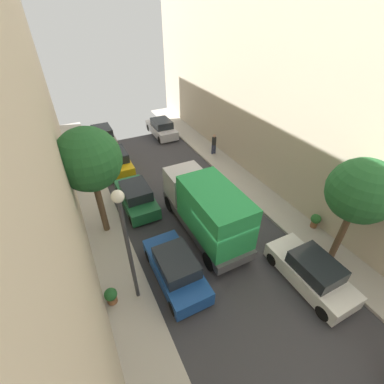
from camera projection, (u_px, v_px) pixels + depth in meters
ground at (221, 254)px, 13.73m from camera, size 32.00×32.00×0.00m
sidewalk_left at (127, 291)px, 11.87m from camera, size 2.00×44.00×0.15m
sidewalk_right at (294, 223)px, 15.50m from camera, size 2.00×44.00×0.15m
parked_car_left_2 at (176, 268)px, 12.11m from camera, size 1.78×4.20×1.57m
parked_car_left_3 at (136, 197)px, 16.50m from camera, size 1.78×4.20×1.57m
parked_car_left_4 at (116, 161)px, 20.17m from camera, size 1.78×4.20×1.57m
parked_car_left_5 at (103, 136)px, 23.81m from camera, size 1.78×4.20×1.57m
parked_car_right_1 at (311, 272)px, 11.94m from camera, size 1.78×4.20×1.57m
parked_car_right_2 at (162, 128)px, 25.25m from camera, size 1.78×4.20×1.57m
delivery_truck at (206, 208)px, 13.92m from camera, size 2.26×6.60×3.38m
pedestrian at (214, 143)px, 21.78m from camera, size 0.40×0.36×1.72m
street_tree_1 at (361, 191)px, 11.02m from camera, size 2.82×2.82×5.50m
street_tree_2 at (89, 160)px, 12.36m from camera, size 3.09×3.09×6.04m
potted_plant_0 at (315, 220)px, 14.86m from camera, size 0.55×0.55×0.86m
potted_plant_1 at (111, 296)px, 11.16m from camera, size 0.55×0.55×0.78m
potted_plant_3 at (76, 178)px, 18.36m from camera, size 0.59×0.59×0.87m
lamp_post at (126, 235)px, 9.45m from camera, size 0.44×0.44×5.68m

